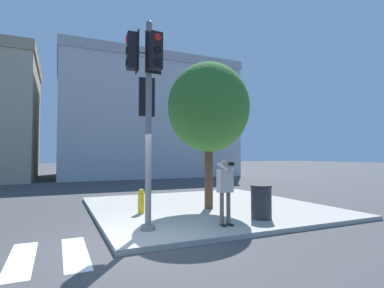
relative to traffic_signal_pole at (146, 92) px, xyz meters
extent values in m
plane|color=#424244|center=(-0.45, -0.80, -3.57)|extent=(160.00, 160.00, 0.00)
cube|color=#ADA89E|center=(3.05, 2.70, -3.50)|extent=(8.00, 8.00, 0.13)
cube|color=silver|center=(-1.65, -0.69, -3.56)|extent=(0.47, 2.30, 0.01)
cube|color=silver|center=(-2.61, -0.69, -3.56)|extent=(0.47, 2.30, 0.01)
cylinder|color=slate|center=(0.07, -0.01, -3.38)|extent=(0.36, 0.36, 0.12)
cylinder|color=slate|center=(0.07, -0.01, -0.81)|extent=(0.15, 0.15, 5.02)
sphere|color=slate|center=(0.07, -0.01, 1.74)|extent=(0.17, 0.17, 0.17)
cylinder|color=slate|center=(0.09, 0.19, -0.07)|extent=(0.08, 0.24, 0.05)
cube|color=black|center=(0.12, 0.42, -0.07)|extent=(0.33, 0.28, 0.90)
cube|color=black|center=(0.10, 0.29, -0.07)|extent=(0.42, 0.08, 1.02)
cylinder|color=red|center=(0.14, 0.55, 0.23)|extent=(0.17, 0.05, 0.17)
cylinder|color=black|center=(0.14, 0.55, -0.07)|extent=(0.17, 0.05, 0.17)
cylinder|color=black|center=(0.14, 0.55, -0.37)|extent=(0.17, 0.05, 0.17)
cylinder|color=slate|center=(0.08, -0.20, 0.91)|extent=(0.07, 0.23, 0.05)
cube|color=black|center=(0.11, -0.43, 0.91)|extent=(0.32, 0.27, 0.90)
cube|color=black|center=(0.09, -0.30, 0.91)|extent=(0.42, 0.06, 1.02)
cylinder|color=red|center=(0.12, -0.57, 1.21)|extent=(0.17, 0.05, 0.17)
cylinder|color=black|center=(0.12, -0.57, 0.91)|extent=(0.17, 0.05, 0.17)
cylinder|color=black|center=(0.12, -0.57, 0.61)|extent=(0.17, 0.05, 0.17)
cylinder|color=slate|center=(-0.13, 0.01, 0.99)|extent=(0.23, 0.06, 0.05)
cube|color=black|center=(-0.36, 0.02, 0.99)|extent=(0.26, 0.31, 0.90)
cube|color=black|center=(-0.23, 0.01, 0.99)|extent=(0.05, 0.42, 1.02)
cylinder|color=red|center=(-0.50, 0.03, 1.29)|extent=(0.04, 0.17, 0.17)
cylinder|color=black|center=(-0.50, 0.03, 0.99)|extent=(0.04, 0.17, 0.17)
cylinder|color=black|center=(-0.50, 0.03, 0.69)|extent=(0.04, 0.17, 0.17)
cube|color=black|center=(1.96, -0.43, -3.41)|extent=(0.09, 0.24, 0.05)
cube|color=black|center=(2.16, -0.43, -3.41)|extent=(0.09, 0.24, 0.05)
cylinder|color=#6B6051|center=(1.96, -0.37, -3.01)|extent=(0.11, 0.11, 0.87)
cylinder|color=#6B6051|center=(2.16, -0.37, -3.01)|extent=(0.11, 0.11, 0.87)
cube|color=beige|center=(2.06, -0.37, -2.26)|extent=(0.40, 0.22, 0.61)
sphere|color=tan|center=(2.06, -0.37, -1.79)|extent=(0.21, 0.21, 0.21)
cube|color=black|center=(2.06, -0.68, -1.81)|extent=(0.12, 0.10, 0.09)
cylinder|color=black|center=(2.06, -0.75, -1.81)|extent=(0.06, 0.08, 0.06)
cylinder|color=beige|center=(1.92, -0.51, -1.89)|extent=(0.23, 0.35, 0.23)
cylinder|color=beige|center=(2.19, -0.51, -1.89)|extent=(0.23, 0.35, 0.23)
cylinder|color=brown|center=(2.84, 2.05, -2.17)|extent=(0.29, 0.29, 2.54)
ellipsoid|color=#38752D|center=(2.84, 2.05, 0.11)|extent=(2.87, 2.87, 3.15)
cylinder|color=yellow|center=(0.46, 2.14, -3.13)|extent=(0.20, 0.20, 0.63)
sphere|color=yellow|center=(0.46, 2.14, -2.75)|extent=(0.18, 0.18, 0.18)
cylinder|color=yellow|center=(0.46, 2.01, -3.06)|extent=(0.09, 0.06, 0.09)
cylinder|color=#2D2D33|center=(3.44, -0.10, -2.97)|extent=(0.59, 0.59, 0.93)
cylinder|color=black|center=(3.44, -0.10, -2.49)|extent=(0.62, 0.62, 0.04)
cube|color=#BCBCC1|center=(5.98, 22.29, 1.54)|extent=(15.98, 11.03, 10.21)
cube|color=#A3A3A8|center=(5.98, 22.29, 7.04)|extent=(16.18, 11.23, 0.80)
camera|label=1|loc=(-2.03, -7.26, -1.60)|focal=28.00mm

